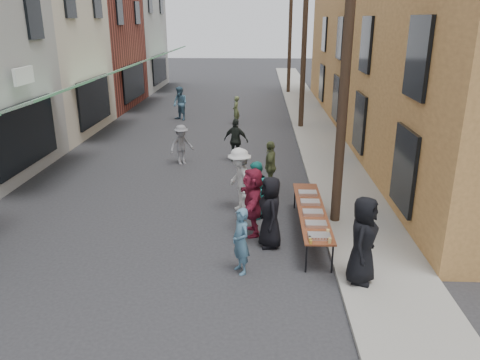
# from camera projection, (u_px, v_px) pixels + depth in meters

# --- Properties ---
(ground) EXTENTS (120.00, 120.00, 0.00)m
(ground) POSITION_uv_depth(u_px,v_px,m) (160.00, 275.00, 10.42)
(ground) COLOR #28282B
(ground) RESTS_ON ground
(sidewalk) EXTENTS (2.20, 60.00, 0.10)m
(sidewalk) POSITION_uv_depth(u_px,v_px,m) (314.00, 127.00, 24.36)
(sidewalk) COLOR gray
(sidewalk) RESTS_ON ground
(storefront_row) EXTENTS (8.00, 37.00, 9.00)m
(storefront_row) POSITION_uv_depth(u_px,v_px,m) (20.00, 45.00, 23.60)
(storefront_row) COLOR maroon
(storefront_row) RESTS_ON ground
(building_ochre) EXTENTS (10.00, 28.00, 10.00)m
(building_ochre) POSITION_uv_depth(u_px,v_px,m) (455.00, 28.00, 21.55)
(building_ochre) COLOR #A06C39
(building_ochre) RESTS_ON ground
(utility_pole_near) EXTENTS (0.26, 0.26, 9.00)m
(utility_pole_near) POSITION_uv_depth(u_px,v_px,m) (346.00, 57.00, 11.61)
(utility_pole_near) COLOR #2D2116
(utility_pole_near) RESTS_ON ground
(utility_pole_mid) EXTENTS (0.26, 0.26, 9.00)m
(utility_pole_mid) POSITION_uv_depth(u_px,v_px,m) (304.00, 38.00, 22.93)
(utility_pole_mid) COLOR #2D2116
(utility_pole_mid) RESTS_ON ground
(utility_pole_far) EXTENTS (0.26, 0.26, 9.00)m
(utility_pole_far) POSITION_uv_depth(u_px,v_px,m) (290.00, 32.00, 34.26)
(utility_pole_far) COLOR #2D2116
(utility_pole_far) RESTS_ON ground
(serving_table) EXTENTS (0.70, 4.00, 0.75)m
(serving_table) POSITION_uv_depth(u_px,v_px,m) (312.00, 211.00, 12.07)
(serving_table) COLOR #602F16
(serving_table) RESTS_ON ground
(catering_tray_sausage) EXTENTS (0.50, 0.33, 0.08)m
(catering_tray_sausage) POSITION_uv_depth(u_px,v_px,m) (319.00, 236.00, 10.49)
(catering_tray_sausage) COLOR maroon
(catering_tray_sausage) RESTS_ON serving_table
(catering_tray_foil_b) EXTENTS (0.50, 0.33, 0.08)m
(catering_tray_foil_b) POSITION_uv_depth(u_px,v_px,m) (316.00, 224.00, 11.10)
(catering_tray_foil_b) COLOR #B2B2B7
(catering_tray_foil_b) RESTS_ON serving_table
(catering_tray_buns) EXTENTS (0.50, 0.33, 0.08)m
(catering_tray_buns) POSITION_uv_depth(u_px,v_px,m) (313.00, 213.00, 11.76)
(catering_tray_buns) COLOR tan
(catering_tray_buns) RESTS_ON serving_table
(catering_tray_foil_d) EXTENTS (0.50, 0.33, 0.08)m
(catering_tray_foil_d) POSITION_uv_depth(u_px,v_px,m) (310.00, 202.00, 12.43)
(catering_tray_foil_d) COLOR #B2B2B7
(catering_tray_foil_d) RESTS_ON serving_table
(catering_tray_buns_end) EXTENTS (0.50, 0.33, 0.08)m
(catering_tray_buns_end) POSITION_uv_depth(u_px,v_px,m) (308.00, 193.00, 13.09)
(catering_tray_buns_end) COLOR tan
(catering_tray_buns_end) RESTS_ON serving_table
(condiment_jar_a) EXTENTS (0.07, 0.07, 0.08)m
(condiment_jar_a) POSITION_uv_depth(u_px,v_px,m) (311.00, 242.00, 10.22)
(condiment_jar_a) COLOR #A57F26
(condiment_jar_a) RESTS_ON serving_table
(condiment_jar_b) EXTENTS (0.07, 0.07, 0.08)m
(condiment_jar_b) POSITION_uv_depth(u_px,v_px,m) (310.00, 240.00, 10.31)
(condiment_jar_b) COLOR #A57F26
(condiment_jar_b) RESTS_ON serving_table
(condiment_jar_c) EXTENTS (0.07, 0.07, 0.08)m
(condiment_jar_c) POSITION_uv_depth(u_px,v_px,m) (310.00, 238.00, 10.40)
(condiment_jar_c) COLOR #A57F26
(condiment_jar_c) RESTS_ON serving_table
(cup_stack) EXTENTS (0.08, 0.08, 0.12)m
(cup_stack) POSITION_uv_depth(u_px,v_px,m) (330.00, 241.00, 10.24)
(cup_stack) COLOR tan
(cup_stack) RESTS_ON serving_table
(guest_front_a) EXTENTS (0.77, 1.00, 1.82)m
(guest_front_a) POSITION_uv_depth(u_px,v_px,m) (270.00, 212.00, 11.48)
(guest_front_a) COLOR black
(guest_front_a) RESTS_ON ground
(guest_front_b) EXTENTS (0.59, 0.67, 1.53)m
(guest_front_b) POSITION_uv_depth(u_px,v_px,m) (241.00, 241.00, 10.31)
(guest_front_b) COLOR #466F88
(guest_front_b) RESTS_ON ground
(guest_front_c) EXTENTS (0.72, 0.87, 1.66)m
(guest_front_c) POSITION_uv_depth(u_px,v_px,m) (256.00, 190.00, 13.16)
(guest_front_c) COLOR teal
(guest_front_c) RESTS_ON ground
(guest_front_d) EXTENTS (1.11, 1.41, 1.92)m
(guest_front_d) POSITION_uv_depth(u_px,v_px,m) (239.00, 180.00, 13.62)
(guest_front_d) COLOR silver
(guest_front_d) RESTS_ON ground
(guest_front_e) EXTENTS (0.50, 1.02, 1.69)m
(guest_front_e) POSITION_uv_depth(u_px,v_px,m) (270.00, 166.00, 15.26)
(guest_front_e) COLOR #596339
(guest_front_e) RESTS_ON ground
(guest_queue_back) EXTENTS (0.71, 1.73, 1.82)m
(guest_queue_back) POSITION_uv_depth(u_px,v_px,m) (253.00, 201.00, 12.16)
(guest_queue_back) COLOR maroon
(guest_queue_back) RESTS_ON ground
(server) EXTENTS (0.94, 1.10, 1.91)m
(server) POSITION_uv_depth(u_px,v_px,m) (363.00, 240.00, 9.71)
(server) COLOR black
(server) RESTS_ON sidewalk
(passerby_left) EXTENTS (1.15, 1.07, 1.56)m
(passerby_left) POSITION_uv_depth(u_px,v_px,m) (181.00, 145.00, 18.10)
(passerby_left) COLOR slate
(passerby_left) RESTS_ON ground
(passerby_mid) EXTENTS (1.09, 0.72, 1.72)m
(passerby_mid) POSITION_uv_depth(u_px,v_px,m) (236.00, 140.00, 18.44)
(passerby_mid) COLOR black
(passerby_mid) RESTS_ON ground
(passerby_right) EXTENTS (0.41, 0.58, 1.51)m
(passerby_right) POSITION_uv_depth(u_px,v_px,m) (236.00, 110.00, 25.04)
(passerby_right) COLOR #56643A
(passerby_right) RESTS_ON ground
(passerby_far) EXTENTS (1.14, 1.12, 1.85)m
(passerby_far) POSITION_uv_depth(u_px,v_px,m) (180.00, 104.00, 26.01)
(passerby_far) COLOR #456C86
(passerby_far) RESTS_ON ground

